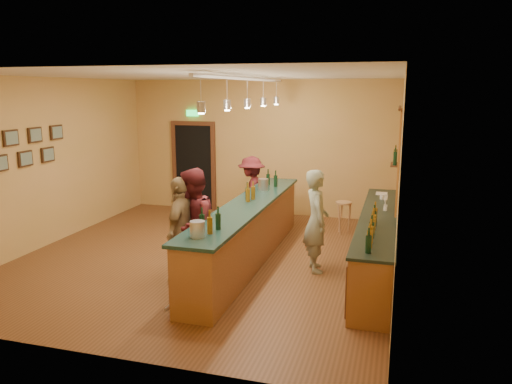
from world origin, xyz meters
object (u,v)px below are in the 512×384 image
(back_counter, at_px, (378,242))
(bar_stool, at_px, (343,209))
(customer_c, at_px, (251,193))
(customer_b, at_px, (181,230))
(customer_a, at_px, (193,226))
(bartender, at_px, (316,221))
(tasting_bar, at_px, (248,228))

(back_counter, relative_size, bar_stool, 6.66)
(back_counter, xyz_separation_m, customer_c, (-2.75, 1.89, 0.30))
(back_counter, height_order, customer_c, customer_c)
(back_counter, relative_size, customer_b, 2.73)
(customer_a, height_order, customer_b, customer_a)
(back_counter, relative_size, customer_a, 2.53)
(customer_b, distance_m, customer_c, 3.21)
(bartender, distance_m, customer_b, 2.20)
(tasting_bar, distance_m, customer_b, 1.37)
(customer_a, relative_size, customer_b, 1.08)
(customer_c, relative_size, bar_stool, 2.31)
(back_counter, xyz_separation_m, customer_a, (-2.75, -1.29, 0.41))
(back_counter, bearing_deg, bartender, -164.63)
(customer_c, distance_m, bar_stool, 1.98)
(tasting_bar, bearing_deg, bar_stool, 57.38)
(customer_b, relative_size, customer_c, 1.06)
(customer_b, xyz_separation_m, bar_stool, (2.14, 3.33, -0.30))
(back_counter, relative_size, bartender, 2.67)
(customer_a, distance_m, customer_b, 0.19)
(bartender, bearing_deg, back_counter, -95.75)
(customer_a, height_order, customer_c, customer_a)
(tasting_bar, relative_size, customer_c, 3.23)
(bar_stool, bearing_deg, bartender, -94.97)
(customer_c, bearing_deg, bartender, 35.24)
(tasting_bar, xyz_separation_m, customer_a, (-0.55, -1.10, 0.29))
(tasting_bar, height_order, bartender, bartender)
(customer_b, distance_m, bar_stool, 3.97)
(back_counter, relative_size, tasting_bar, 0.89)
(bartender, distance_m, customer_c, 2.79)
(tasting_bar, relative_size, customer_a, 2.84)
(back_counter, height_order, bartender, bartender)
(back_counter, height_order, customer_a, customer_a)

